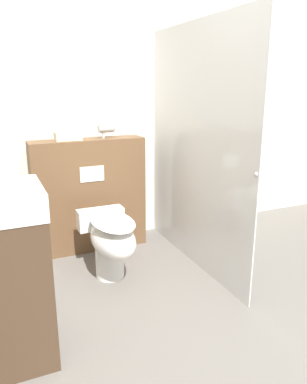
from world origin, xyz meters
TOP-DOWN VIEW (x-y plane):
  - ground_plane at (0.00, 0.00)m, footprint 12.00×12.00m
  - wall_back at (0.00, 2.14)m, footprint 8.00×0.06m
  - partition_panel at (-0.36, 1.93)m, footprint 1.05×0.26m
  - shower_glass at (0.41, 1.28)m, footprint 0.04×1.68m
  - toilet at (-0.37, 1.25)m, footprint 0.39×0.70m
  - sink_vanity at (-1.18, 0.60)m, footprint 0.46×0.48m
  - hair_drier at (-0.16, 1.93)m, footprint 0.17×0.08m
  - folded_towel at (-0.52, 1.94)m, footprint 0.23×0.15m

SIDE VIEW (x-z plane):
  - ground_plane at x=0.00m, z-range 0.00..0.00m
  - toilet at x=-0.37m, z-range 0.08..0.62m
  - sink_vanity at x=-1.18m, z-range -0.07..1.11m
  - partition_panel at x=-0.36m, z-range 0.00..1.07m
  - shower_glass at x=0.41m, z-range 0.00..2.04m
  - folded_towel at x=-0.52m, z-range 1.07..1.14m
  - hair_drier at x=-0.16m, z-range 1.09..1.22m
  - wall_back at x=0.00m, z-range 0.00..2.50m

